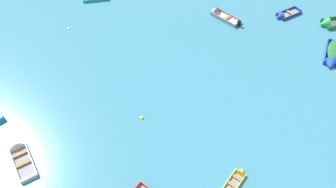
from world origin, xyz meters
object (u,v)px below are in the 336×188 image
object	(u,v)px
rowboat_green_outer_left	(331,23)
rowboat_yellow_far_back	(238,176)
mooring_buoy_between_boats_right	(69,29)
rowboat_grey_outer_right	(219,14)
rowboat_white_near_left	(19,151)
rowboat_deep_blue_back_row_left	(283,16)
mooring_buoy_between_boats_left	(142,118)
rowboat_blue_foreground_center	(332,56)

from	to	relation	value
rowboat_green_outer_left	rowboat_yellow_far_back	distance (m)	21.61
rowboat_yellow_far_back	mooring_buoy_between_boats_right	size ratio (longest dim) A/B	8.99
rowboat_grey_outer_right	rowboat_yellow_far_back	world-z (taller)	rowboat_grey_outer_right
rowboat_grey_outer_right	rowboat_green_outer_left	distance (m)	11.88
rowboat_white_near_left	mooring_buoy_between_boats_right	distance (m)	15.00
rowboat_yellow_far_back	rowboat_white_near_left	bearing A→B (deg)	-179.21
rowboat_white_near_left	rowboat_deep_blue_back_row_left	distance (m)	29.37
rowboat_grey_outer_right	rowboat_yellow_far_back	size ratio (longest dim) A/B	1.37
mooring_buoy_between_boats_left	rowboat_deep_blue_back_row_left	bearing A→B (deg)	50.99
rowboat_blue_foreground_center	rowboat_deep_blue_back_row_left	distance (m)	7.36
rowboat_blue_foreground_center	rowboat_green_outer_left	world-z (taller)	rowboat_green_outer_left
rowboat_green_outer_left	mooring_buoy_between_boats_left	xyz separation A→B (m)	(-17.69, -14.97, -0.23)
rowboat_white_near_left	mooring_buoy_between_boats_left	size ratio (longest dim) A/B	10.62
rowboat_grey_outer_right	rowboat_blue_foreground_center	bearing A→B (deg)	-26.43
rowboat_grey_outer_right	mooring_buoy_between_boats_right	world-z (taller)	rowboat_grey_outer_right
rowboat_green_outer_left	rowboat_blue_foreground_center	bearing A→B (deg)	-99.86
rowboat_grey_outer_right	mooring_buoy_between_boats_right	bearing A→B (deg)	-163.93
rowboat_grey_outer_right	rowboat_white_near_left	bearing A→B (deg)	-126.58
rowboat_white_near_left	rowboat_deep_blue_back_row_left	xyz separation A→B (m)	(21.35, 20.18, -0.01)
rowboat_yellow_far_back	rowboat_green_outer_left	bearing A→B (deg)	62.90
rowboat_green_outer_left	rowboat_yellow_far_back	size ratio (longest dim) A/B	1.66
mooring_buoy_between_boats_right	rowboat_blue_foreground_center	bearing A→B (deg)	-1.99
mooring_buoy_between_boats_right	rowboat_green_outer_left	bearing A→B (deg)	9.30
rowboat_blue_foreground_center	rowboat_grey_outer_right	world-z (taller)	rowboat_blue_foreground_center
rowboat_yellow_far_back	rowboat_blue_foreground_center	bearing A→B (deg)	57.18
rowboat_deep_blue_back_row_left	rowboat_green_outer_left	world-z (taller)	rowboat_green_outer_left
rowboat_deep_blue_back_row_left	mooring_buoy_between_boats_right	size ratio (longest dim) A/B	10.59
rowboat_white_near_left	rowboat_grey_outer_right	world-z (taller)	rowboat_grey_outer_right
rowboat_white_near_left	rowboat_blue_foreground_center	xyz separation A→B (m)	(25.38, 14.03, 0.21)
rowboat_white_near_left	rowboat_blue_foreground_center	size ratio (longest dim) A/B	0.84
rowboat_blue_foreground_center	mooring_buoy_between_boats_left	distance (m)	19.27
rowboat_grey_outer_right	rowboat_yellow_far_back	xyz separation A→B (m)	(2.04, -19.24, -0.08)
rowboat_blue_foreground_center	rowboat_yellow_far_back	distance (m)	16.42
rowboat_deep_blue_back_row_left	mooring_buoy_between_boats_left	distance (m)	20.19
rowboat_white_near_left	rowboat_green_outer_left	world-z (taller)	rowboat_green_outer_left
rowboat_deep_blue_back_row_left	rowboat_yellow_far_back	distance (m)	20.54
rowboat_white_near_left	rowboat_deep_blue_back_row_left	world-z (taller)	rowboat_white_near_left
mooring_buoy_between_boats_left	rowboat_blue_foreground_center	bearing A→B (deg)	29.67
rowboat_deep_blue_back_row_left	rowboat_green_outer_left	xyz separation A→B (m)	(4.98, -0.72, 0.08)
mooring_buoy_between_boats_right	rowboat_deep_blue_back_row_left	bearing A→B (deg)	13.04
rowboat_green_outer_left	mooring_buoy_between_boats_left	size ratio (longest dim) A/B	13.26
rowboat_yellow_far_back	rowboat_grey_outer_right	bearing A→B (deg)	96.04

